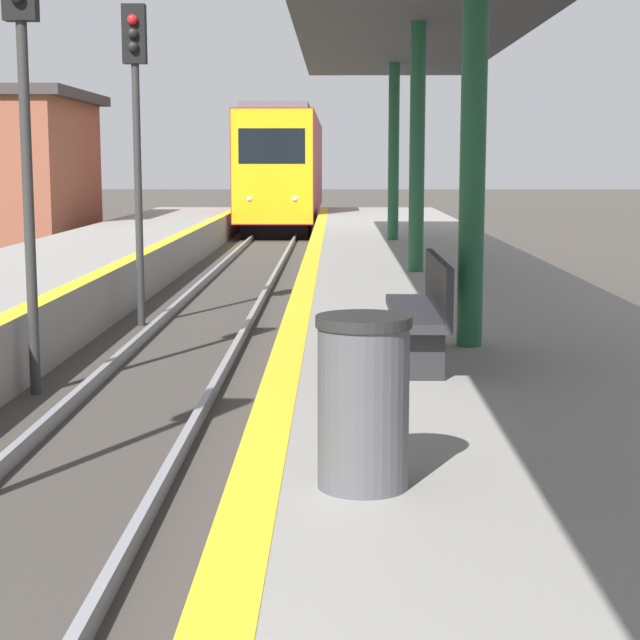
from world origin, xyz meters
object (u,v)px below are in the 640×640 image
object	(u,v)px
trash_bin	(363,402)
signal_far	(136,106)
signal_mid	(23,82)
bench	(424,306)
train	(286,168)

from	to	relation	value
trash_bin	signal_far	bearing A→B (deg)	106.15
signal_mid	bench	xyz separation A→B (m)	(4.18, -2.55, -2.11)
trash_bin	signal_mid	bearing A→B (deg)	119.82
train	signal_far	xyz separation A→B (m)	(-1.04, -28.31, 1.15)
train	trash_bin	distance (m)	39.72
signal_mid	signal_far	size ratio (longest dim) A/B	1.00
trash_bin	train	bearing A→B (deg)	93.24
train	bench	size ratio (longest dim) A/B	10.46
signal_far	bench	bearing A→B (deg)	-63.05
signal_mid	signal_far	xyz separation A→B (m)	(0.28, 5.13, 0.00)
signal_far	trash_bin	world-z (taller)	signal_far
signal_mid	trash_bin	size ratio (longest dim) A/B	5.34
bench	signal_far	bearing A→B (deg)	116.95
signal_mid	trash_bin	world-z (taller)	signal_mid
train	trash_bin	world-z (taller)	train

